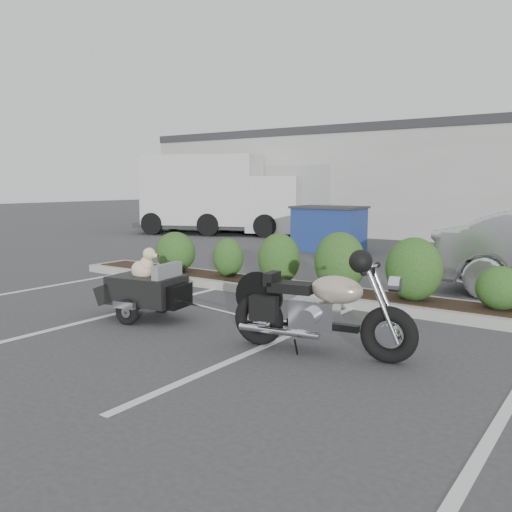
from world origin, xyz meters
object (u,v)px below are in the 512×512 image
Objects in this scene: pet_trailer at (146,288)px; dumpster at (329,228)px; motorcycle at (319,310)px; delivery_truck at (221,196)px.

dumpster is at bearing 90.96° from pet_trailer.
dumpster is (-4.29, 8.50, 0.15)m from motorcycle.
pet_trailer is 0.26× the size of delivery_truck.
delivery_truck is (-5.85, 2.39, 0.77)m from dumpster.
dumpster is 0.29× the size of delivery_truck.
dumpster is at bearing -43.14° from delivery_truck.
motorcycle is at bearing -67.92° from delivery_truck.
dumpster reaches higher than pet_trailer.
motorcycle is 14.91m from delivery_truck.
pet_trailer is (-2.79, 0.02, -0.06)m from motorcycle.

